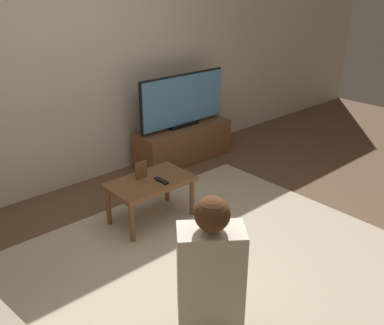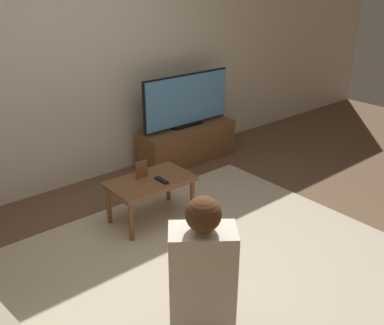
% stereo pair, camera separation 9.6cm
% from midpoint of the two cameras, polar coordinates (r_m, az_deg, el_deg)
% --- Properties ---
extents(ground_plane, '(10.00, 10.00, 0.00)m').
position_cam_midpoint_polar(ground_plane, '(3.15, 0.69, -14.31)').
color(ground_plane, brown).
extents(wall_back, '(10.00, 0.06, 2.60)m').
position_cam_midpoint_polar(wall_back, '(4.17, -17.94, 13.71)').
color(wall_back, beige).
rests_on(wall_back, ground_plane).
extents(rug, '(2.93, 2.39, 0.02)m').
position_cam_midpoint_polar(rug, '(3.15, 0.69, -14.19)').
color(rug, '#BCAD93').
rests_on(rug, ground_plane).
extents(tv_stand, '(1.15, 0.37, 0.41)m').
position_cam_midpoint_polar(tv_stand, '(4.83, -1.70, 2.54)').
color(tv_stand, brown).
rests_on(tv_stand, ground_plane).
extents(tv, '(1.13, 0.08, 0.58)m').
position_cam_midpoint_polar(tv, '(4.67, -1.80, 8.26)').
color(tv, black).
rests_on(tv, tv_stand).
extents(coffee_table, '(0.70, 0.43, 0.39)m').
position_cam_midpoint_polar(coffee_table, '(3.59, -6.35, -3.09)').
color(coffee_table, brown).
rests_on(coffee_table, ground_plane).
extents(person_kneeling, '(0.67, 0.76, 0.98)m').
position_cam_midpoint_polar(person_kneeling, '(2.29, 1.25, -15.84)').
color(person_kneeling, '#232328').
rests_on(person_kneeling, rug).
extents(picture_frame, '(0.11, 0.01, 0.15)m').
position_cam_midpoint_polar(picture_frame, '(3.58, -7.58, -1.01)').
color(picture_frame, brown).
rests_on(picture_frame, coffee_table).
extents(remote, '(0.04, 0.15, 0.02)m').
position_cam_midpoint_polar(remote, '(3.53, -4.87, -2.43)').
color(remote, black).
rests_on(remote, coffee_table).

